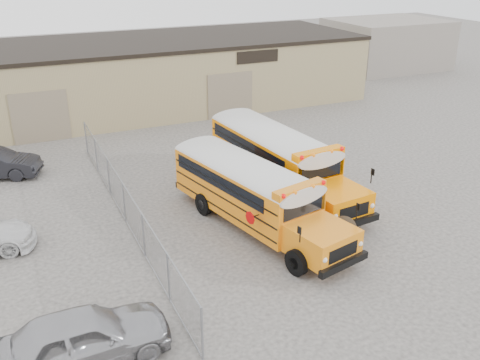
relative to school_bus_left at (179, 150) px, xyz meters
name	(u,v)px	position (x,y,z in m)	size (l,w,h in m)	color
ground	(287,224)	(2.53, -6.17, -1.58)	(120.00, 120.00, 0.00)	#43403D
warehouse	(150,73)	(2.53, 13.82, 0.79)	(30.20, 10.20, 4.67)	#9B8C5F
chainlink_fence	(124,202)	(-3.47, -3.17, -0.68)	(0.07, 18.07, 1.81)	gray
distant_building_right	(386,44)	(26.53, 17.83, 0.62)	(10.00, 8.00, 4.40)	gray
school_bus_left	(179,150)	(0.00, 0.00, 0.00)	(4.24, 9.60, 2.73)	orange
school_bus_right	(218,122)	(3.31, 3.16, 0.10)	(3.39, 10.12, 2.91)	#FF8100
tarp_bundle	(343,233)	(3.45, -8.78, -0.88)	(1.14, 1.08, 1.37)	black
car_silver	(83,337)	(-6.41, -10.82, -0.77)	(1.91, 4.75, 1.62)	#A4A4A9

